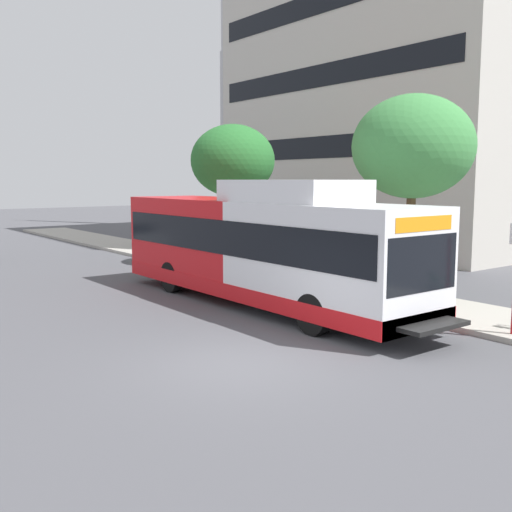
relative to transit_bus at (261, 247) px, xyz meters
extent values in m
plane|color=#4C4C51|center=(-3.74, 3.68, -1.70)|extent=(120.00, 120.00, 0.00)
cube|color=#A8A399|center=(3.26, 1.68, -1.63)|extent=(3.00, 56.00, 0.14)
cube|color=white|center=(0.00, -2.82, -0.02)|extent=(2.54, 5.80, 2.73)
cube|color=red|center=(0.00, 2.98, -0.02)|extent=(2.54, 5.80, 2.73)
cube|color=red|center=(0.00, 0.08, -1.16)|extent=(2.57, 11.60, 0.44)
cube|color=black|center=(0.00, 0.08, 0.35)|extent=(2.58, 11.25, 0.96)
cube|color=black|center=(0.00, -5.68, 0.15)|extent=(2.34, 0.10, 1.24)
cube|color=orange|center=(0.00, -5.69, 1.02)|extent=(1.90, 0.08, 0.32)
cube|color=white|center=(0.00, -1.37, 1.65)|extent=(2.16, 4.06, 0.60)
cube|color=black|center=(0.00, -6.07, -1.15)|extent=(1.78, 0.60, 0.10)
cylinder|color=black|center=(-1.13, -3.51, -1.20)|extent=(0.30, 1.00, 1.00)
cylinder|color=black|center=(1.13, -3.51, -1.20)|extent=(0.30, 1.00, 1.00)
cylinder|color=black|center=(-1.13, 3.27, -1.20)|extent=(0.30, 1.00, 1.00)
cylinder|color=black|center=(1.13, 3.27, -1.20)|extent=(0.30, 1.00, 1.00)
cylinder|color=#4C3823|center=(4.38, -1.92, 0.00)|extent=(0.28, 0.28, 3.12)
ellipsoid|color=#3D8442|center=(4.38, -1.92, 2.94)|extent=(3.70, 3.70, 3.14)
cylinder|color=#4C3823|center=(3.89, 6.92, -0.07)|extent=(0.28, 0.28, 2.99)
ellipsoid|color=#286B2D|center=(3.89, 6.92, 2.74)|extent=(3.51, 3.51, 2.98)
cube|color=#BCB7AD|center=(17.15, 8.53, 10.57)|extent=(13.36, 17.44, 24.55)
cube|color=black|center=(17.15, 8.53, 0.05)|extent=(13.42, 16.04, 1.10)
cube|color=black|center=(17.15, 8.53, 3.56)|extent=(13.42, 16.04, 1.10)
cube|color=black|center=(17.15, 8.53, 7.06)|extent=(13.42, 16.04, 1.10)
cube|color=black|center=(17.15, 8.53, 10.57)|extent=(13.42, 16.04, 1.10)
cylinder|color=#B7B7BC|center=(15.09, 23.63, 1.54)|extent=(1.10, 1.10, 6.48)
cylinder|color=#B7B7BC|center=(15.09, 23.63, 8.02)|extent=(0.91, 0.91, 6.48)
cylinder|color=#B7B7BC|center=(15.09, 23.63, 14.50)|extent=(0.72, 0.72, 6.48)
camera|label=1|loc=(-10.57, -13.63, 1.96)|focal=41.82mm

